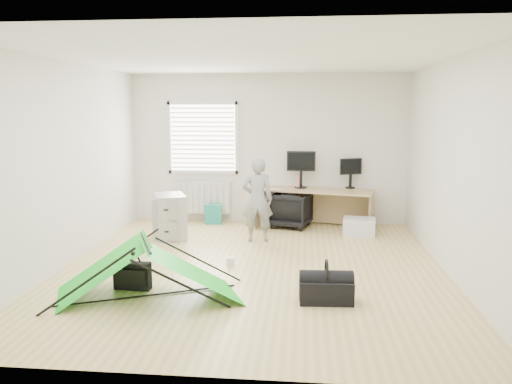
# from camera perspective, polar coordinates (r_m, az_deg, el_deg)

# --- Properties ---
(ground) EXTENTS (5.50, 5.50, 0.00)m
(ground) POSITION_cam_1_polar(r_m,az_deg,el_deg) (6.68, -0.33, -8.64)
(ground) COLOR tan
(ground) RESTS_ON ground
(back_wall) EXTENTS (5.00, 0.02, 2.70)m
(back_wall) POSITION_cam_1_polar(r_m,az_deg,el_deg) (9.11, 1.42, 4.92)
(back_wall) COLOR silver
(back_wall) RESTS_ON ground
(window) EXTENTS (1.20, 0.06, 1.20)m
(window) POSITION_cam_1_polar(r_m,az_deg,el_deg) (9.22, -6.09, 6.17)
(window) COLOR silver
(window) RESTS_ON back_wall
(radiator) EXTENTS (1.00, 0.12, 0.60)m
(radiator) POSITION_cam_1_polar(r_m,az_deg,el_deg) (9.31, -6.02, -0.62)
(radiator) COLOR silver
(radiator) RESTS_ON back_wall
(desk) EXTENTS (2.08, 1.08, 0.68)m
(desk) POSITION_cam_1_polar(r_m,az_deg,el_deg) (8.87, 6.75, -1.87)
(desk) COLOR tan
(desk) RESTS_ON ground
(filing_cabinet) EXTENTS (0.66, 0.74, 0.72)m
(filing_cabinet) POSITION_cam_1_polar(r_m,az_deg,el_deg) (8.20, -9.79, -2.76)
(filing_cabinet) COLOR #9D9FA2
(filing_cabinet) RESTS_ON ground
(monitor_left) EXTENTS (0.51, 0.12, 0.48)m
(monitor_left) POSITION_cam_1_polar(r_m,az_deg,el_deg) (8.91, 5.16, 2.00)
(monitor_left) COLOR black
(monitor_left) RESTS_ON desk
(monitor_right) EXTENTS (0.41, 0.24, 0.39)m
(monitor_right) POSITION_cam_1_polar(r_m,az_deg,el_deg) (9.01, 10.74, 1.67)
(monitor_right) COLOR black
(monitor_right) RESTS_ON desk
(keyboard) EXTENTS (0.41, 0.20, 0.02)m
(keyboard) POSITION_cam_1_polar(r_m,az_deg,el_deg) (8.70, 1.55, 0.30)
(keyboard) COLOR beige
(keyboard) RESTS_ON desk
(thermos) EXTENTS (0.07, 0.07, 0.22)m
(thermos) POSITION_cam_1_polar(r_m,az_deg,el_deg) (8.92, 4.82, 1.17)
(thermos) COLOR #CE7384
(thermos) RESTS_ON desk
(office_chair) EXTENTS (0.80, 0.82, 0.61)m
(office_chair) POSITION_cam_1_polar(r_m,az_deg,el_deg) (8.86, 3.99, -2.07)
(office_chair) COLOR black
(office_chair) RESTS_ON ground
(person) EXTENTS (0.52, 0.38, 1.34)m
(person) POSITION_cam_1_polar(r_m,az_deg,el_deg) (7.82, 0.15, -0.87)
(person) COLOR gray
(person) RESTS_ON ground
(kite) EXTENTS (2.20, 1.63, 0.63)m
(kite) POSITION_cam_1_polar(r_m,az_deg,el_deg) (5.73, -12.36, -8.70)
(kite) COLOR #12C320
(kite) RESTS_ON ground
(storage_crate) EXTENTS (0.56, 0.43, 0.29)m
(storage_crate) POSITION_cam_1_polar(r_m,az_deg,el_deg) (8.46, 11.72, -3.91)
(storage_crate) COLOR silver
(storage_crate) RESTS_ON ground
(tote_bag) EXTENTS (0.32, 0.17, 0.36)m
(tote_bag) POSITION_cam_1_polar(r_m,az_deg,el_deg) (9.14, -4.91, -2.52)
(tote_bag) COLOR teal
(tote_bag) RESTS_ON ground
(laptop_bag) EXTENTS (0.44, 0.16, 0.32)m
(laptop_bag) POSITION_cam_1_polar(r_m,az_deg,el_deg) (6.05, -13.93, -9.27)
(laptop_bag) COLOR black
(laptop_bag) RESTS_ON ground
(white_box) EXTENTS (0.12, 0.12, 0.11)m
(white_box) POSITION_cam_1_polar(r_m,az_deg,el_deg) (6.78, -2.93, -7.89)
(white_box) COLOR silver
(white_box) RESTS_ON ground
(duffel_bag) EXTENTS (0.59, 0.32, 0.25)m
(duffel_bag) POSITION_cam_1_polar(r_m,az_deg,el_deg) (5.57, 8.01, -11.14)
(duffel_bag) COLOR black
(duffel_bag) RESTS_ON ground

